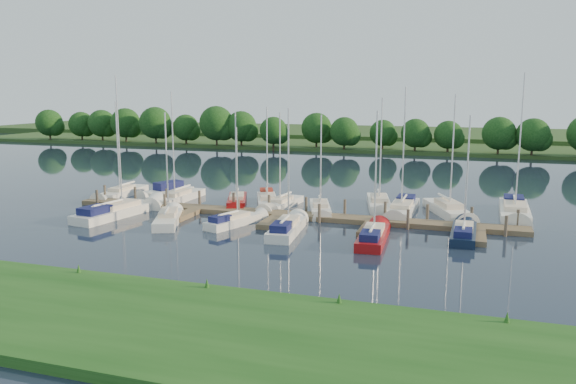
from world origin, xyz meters
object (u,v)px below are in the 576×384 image
(dock, at_px, (280,216))
(sailboat_n_0, at_px, (121,194))
(sailboat_n_5, at_px, (281,205))
(motorboat, at_px, (167,192))
(sailboat_s_2, at_px, (235,221))

(dock, height_order, sailboat_n_0, sailboat_n_0)
(dock, bearing_deg, sailboat_n_0, 166.08)
(dock, relative_size, sailboat_n_5, 4.36)
(sailboat_n_5, bearing_deg, motorboat, -2.96)
(dock, distance_m, motorboat, 16.04)
(sailboat_n_0, bearing_deg, motorboat, -158.69)
(dock, height_order, sailboat_n_5, sailboat_n_5)
(sailboat_n_5, xyz_separation_m, sailboat_s_2, (-1.33, -7.86, 0.05))
(sailboat_n_0, bearing_deg, dock, 164.92)
(sailboat_s_2, bearing_deg, dock, 71.66)
(sailboat_n_0, xyz_separation_m, motorboat, (4.32, 1.79, 0.10))
(motorboat, bearing_deg, sailboat_n_5, -166.52)
(motorboat, xyz_separation_m, sailboat_n_5, (13.28, -2.16, -0.10))
(dock, xyz_separation_m, sailboat_n_5, (-1.38, 4.33, 0.07))
(sailboat_n_5, relative_size, sailboat_s_2, 1.11)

